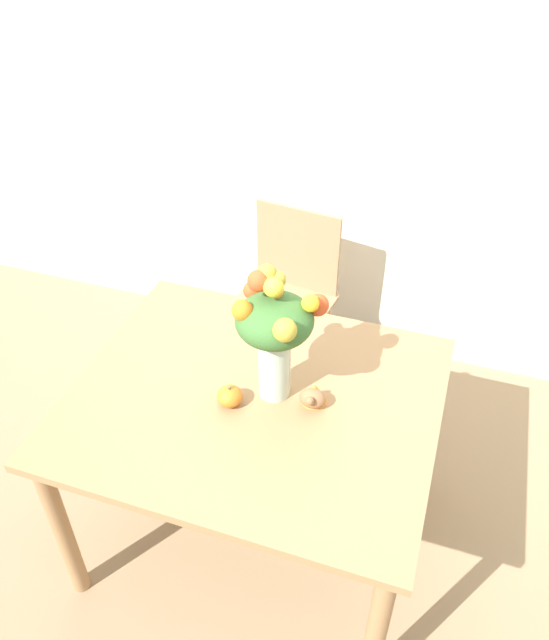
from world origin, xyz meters
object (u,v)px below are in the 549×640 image
object	(u,v)px
pumpkin	(230,396)
turkey_figurine	(314,395)
flower_vase	(275,328)
dining_chair_near_window	(284,300)

from	to	relation	value
pumpkin	turkey_figurine	distance (m)	0.26
flower_vase	pumpkin	distance (m)	0.27
pumpkin	dining_chair_near_window	distance (m)	0.96
turkey_figurine	dining_chair_near_window	distance (m)	0.95
turkey_figurine	dining_chair_near_window	size ratio (longest dim) A/B	0.13
flower_vase	dining_chair_near_window	xyz separation A→B (m)	(-0.23, 0.81, -0.53)
pumpkin	flower_vase	bearing A→B (deg)	39.33
flower_vase	pumpkin	bearing A→B (deg)	-140.67
flower_vase	turkey_figurine	bearing A→B (deg)	-3.96
flower_vase	turkey_figurine	size ratio (longest dim) A/B	4.04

